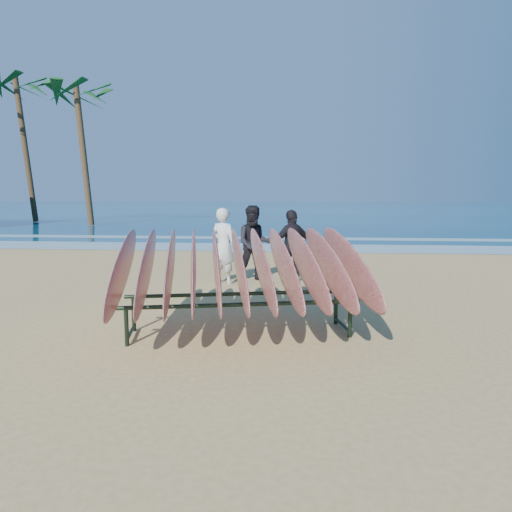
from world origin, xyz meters
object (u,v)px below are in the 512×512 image
Objects in this scene: person_dark_a at (255,244)px; palm_mid at (81,96)px; person_white at (224,246)px; palm_right at (22,89)px; surfboard_rack at (239,267)px; person_dark_b at (292,246)px.

palm_mid reaches higher than person_dark_a.
palm_mid reaches higher than person_white.
person_dark_a is 0.18× the size of palm_right.
surfboard_rack is 0.39× the size of palm_right.
person_white is (-0.81, 3.58, -0.13)m from surfboard_rack.
person_white is 1.03× the size of person_dark_b.
person_dark_b is (0.83, -0.03, -0.04)m from person_dark_a.
palm_right reaches higher than palm_mid.
person_dark_a is (0.65, 0.31, 0.02)m from person_white.
palm_mid is (-11.79, 16.52, 6.73)m from person_dark_a.
surfboard_rack is 3.67m from person_white.
palm_mid reaches higher than person_dark_b.
palm_mid is at bearing 107.99° from surfboard_rack.
person_white is 1.50m from person_dark_b.
person_white reaches higher than person_dark_b.
person_dark_a is 0.83m from person_dark_b.
palm_mid is 0.88× the size of palm_right.
surfboard_rack is 24.57m from palm_mid.
person_dark_a reaches higher than surfboard_rack.
person_white is 0.19× the size of palm_mid.
surfboard_rack is at bearing 46.39° from person_dark_b.
person_dark_b is 27.63m from palm_right.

